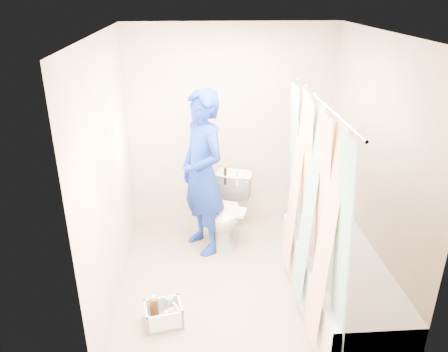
{
  "coord_description": "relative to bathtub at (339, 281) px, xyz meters",
  "views": [
    {
      "loc": [
        -0.43,
        -3.61,
        2.75
      ],
      "look_at": [
        -0.15,
        0.45,
        0.97
      ],
      "focal_mm": 35.0,
      "sensor_mm": 36.0,
      "label": 1
    }
  ],
  "objects": [
    {
      "name": "ceiling",
      "position": [
        -0.85,
        0.43,
        2.13
      ],
      "size": [
        2.4,
        2.6,
        0.02
      ],
      "primitive_type": "cube",
      "color": "white",
      "rests_on": "wall_back"
    },
    {
      "name": "wall_back",
      "position": [
        -0.85,
        1.73,
        0.93
      ],
      "size": [
        2.4,
        0.02,
        2.4
      ],
      "primitive_type": "cube",
      "color": "beige",
      "rests_on": "ground"
    },
    {
      "name": "floor",
      "position": [
        -0.85,
        0.43,
        -0.27
      ],
      "size": [
        2.6,
        2.6,
        0.0
      ],
      "primitive_type": "plane",
      "color": "gray",
      "rests_on": "ground"
    },
    {
      "name": "tank_lid",
      "position": [
        -0.97,
        1.11,
        0.18
      ],
      "size": [
        0.5,
        0.34,
        0.04
      ],
      "primitive_type": "cube",
      "rotation": [
        0.0,
        0.0,
        -0.33
      ],
      "color": "white",
      "rests_on": "toilet"
    },
    {
      "name": "cleaning_caddy",
      "position": [
        -1.59,
        -0.13,
        -0.18
      ],
      "size": [
        0.36,
        0.31,
        0.25
      ],
      "rotation": [
        0.0,
        0.0,
        0.19
      ],
      "color": "white",
      "rests_on": "ground"
    },
    {
      "name": "bathtub",
      "position": [
        0.0,
        0.0,
        0.0
      ],
      "size": [
        0.7,
        1.75,
        0.5
      ],
      "color": "white",
      "rests_on": "ground"
    },
    {
      "name": "wall_front",
      "position": [
        -0.85,
        -0.88,
        0.93
      ],
      "size": [
        2.4,
        0.02,
        2.4
      ],
      "primitive_type": "cube",
      "color": "beige",
      "rests_on": "ground"
    },
    {
      "name": "wall_right",
      "position": [
        0.35,
        0.43,
        0.93
      ],
      "size": [
        0.02,
        2.6,
        2.4
      ],
      "primitive_type": "cube",
      "color": "beige",
      "rests_on": "ground"
    },
    {
      "name": "plumber",
      "position": [
        -1.21,
        1.09,
        0.64
      ],
      "size": [
        0.7,
        0.79,
        1.82
      ],
      "primitive_type": "imported",
      "rotation": [
        0.0,
        0.0,
        -1.08
      ],
      "color": "#1010A0",
      "rests_on": "ground"
    },
    {
      "name": "wall_left",
      "position": [
        -2.05,
        0.43,
        0.93
      ],
      "size": [
        0.02,
        2.6,
        2.4
      ],
      "primitive_type": "cube",
      "color": "beige",
      "rests_on": "ground"
    },
    {
      "name": "tank_internals",
      "position": [
        -0.91,
        1.43,
        0.48
      ],
      "size": [
        0.18,
        0.09,
        0.25
      ],
      "color": "black",
      "rests_on": "toilet"
    },
    {
      "name": "toilet",
      "position": [
        -0.93,
        1.23,
        0.11
      ],
      "size": [
        0.64,
        0.84,
        0.76
      ],
      "primitive_type": "imported",
      "rotation": [
        0.0,
        0.0,
        -0.33
      ],
      "color": "white",
      "rests_on": "ground"
    },
    {
      "name": "shower_curtain",
      "position": [
        -0.33,
        0.0,
        0.75
      ],
      "size": [
        0.06,
        1.75,
        1.8
      ],
      "primitive_type": "cube",
      "color": "white",
      "rests_on": "curtain_rod"
    },
    {
      "name": "curtain_rod",
      "position": [
        -0.33,
        0.0,
        1.68
      ],
      "size": [
        0.02,
        1.9,
        0.02
      ],
      "primitive_type": "cylinder",
      "rotation": [
        1.57,
        0.0,
        0.0
      ],
      "color": "silver",
      "rests_on": "wall_back"
    }
  ]
}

